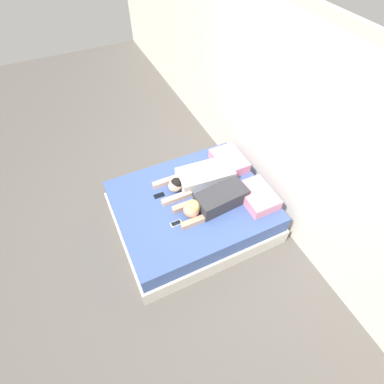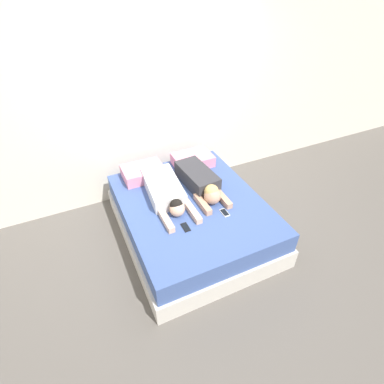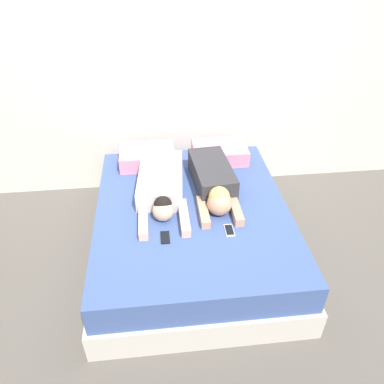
% 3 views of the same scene
% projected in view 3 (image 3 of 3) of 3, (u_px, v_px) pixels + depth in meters
% --- Properties ---
extents(ground_plane, '(12.00, 12.00, 0.00)m').
position_uv_depth(ground_plane, '(192.00, 250.00, 3.39)').
color(ground_plane, '#5B5651').
extents(wall_back, '(12.00, 0.06, 2.60)m').
position_uv_depth(wall_back, '(179.00, 67.00, 3.54)').
color(wall_back, silver).
rests_on(wall_back, ground_plane).
extents(bed, '(1.63, 1.96, 0.50)m').
position_uv_depth(bed, '(192.00, 230.00, 3.24)').
color(bed, beige).
rests_on(bed, ground_plane).
extents(pillow_head_left, '(0.52, 0.38, 0.15)m').
position_uv_depth(pillow_head_left, '(147.00, 157.00, 3.61)').
color(pillow_head_left, pink).
rests_on(pillow_head_left, bed).
extents(pillow_head_right, '(0.52, 0.38, 0.15)m').
position_uv_depth(pillow_head_right, '(220.00, 153.00, 3.67)').
color(pillow_head_right, pink).
rests_on(pillow_head_right, bed).
extents(person_left, '(0.43, 1.05, 0.20)m').
position_uv_depth(person_left, '(161.00, 186.00, 3.20)').
color(person_left, silver).
rests_on(person_left, bed).
extents(person_right, '(0.36, 0.92, 0.23)m').
position_uv_depth(person_right, '(214.00, 182.00, 3.20)').
color(person_right, '#333338').
rests_on(person_right, bed).
extents(cell_phone_left, '(0.07, 0.13, 0.01)m').
position_uv_depth(cell_phone_left, '(165.00, 237.00, 2.78)').
color(cell_phone_left, black).
rests_on(cell_phone_left, bed).
extents(cell_phone_right, '(0.07, 0.13, 0.01)m').
position_uv_depth(cell_phone_right, '(229.00, 230.00, 2.85)').
color(cell_phone_right, silver).
rests_on(cell_phone_right, bed).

